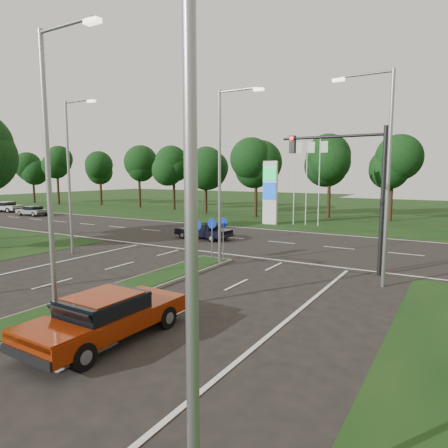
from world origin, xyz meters
The scene contains 15 objects.
verge_far centered at (0.00, 55.00, 0.00)m, with size 160.00×50.00×0.02m, color black.
cross_road centered at (0.00, 24.00, 0.00)m, with size 160.00×12.00×0.02m, color black.
streetlight_median_near centered at (1.00, 6.00, 5.08)m, with size 2.53×0.22×9.00m.
streetlight_median_far centered at (1.00, 16.00, 5.08)m, with size 2.53×0.22×9.00m.
streetlight_left_far centered at (-8.30, 14.00, 5.08)m, with size 2.53×0.22×9.00m.
streetlight_right_far centered at (8.80, 16.00, 5.08)m, with size 2.53×0.22×9.00m.
streetlight_right_near centered at (8.80, 2.00, 5.08)m, with size 2.53×0.22×9.00m.
traffic_signal centered at (7.19, 18.00, 4.65)m, with size 5.10×0.42×7.00m.
median_signs centered at (0.00, 16.40, 1.71)m, with size 1.16×1.76×2.38m.
gas_pylon centered at (-3.79, 33.05, 3.20)m, with size 5.80×1.26×8.00m.
treeline_far centered at (0.10, 39.93, 6.83)m, with size 6.00×6.00×9.90m.
red_sedan centered at (3.05, 6.02, 0.73)m, with size 2.16×4.98×1.36m.
navy_sedan centered at (-4.55, 22.46, 0.61)m, with size 4.23×1.93×1.14m.
far_car_a centered at (-30.68, 26.13, 0.60)m, with size 3.91×1.76×1.11m.
far_car_b centered at (-37.98, 27.09, 0.69)m, with size 4.81×3.00×1.29m.
Camera 1 is at (11.69, -1.76, 4.80)m, focal length 32.00 mm.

